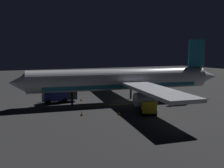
% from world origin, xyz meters
% --- Properties ---
extents(ground_plane, '(180.00, 180.00, 0.20)m').
position_xyz_m(ground_plane, '(0.00, 0.00, -0.10)').
color(ground_plane, '#323233').
extents(apron_guide_stripe, '(3.43, 19.18, 0.01)m').
position_xyz_m(apron_guide_stripe, '(-1.37, 4.00, 0.00)').
color(apron_guide_stripe, gold).
rests_on(apron_guide_stripe, ground_plane).
extents(airliner, '(37.91, 40.67, 11.77)m').
position_xyz_m(airliner, '(-0.08, -0.63, 4.10)').
color(airliner, silver).
rests_on(airliner, ground_plane).
extents(baggage_truck, '(2.55, 6.20, 2.31)m').
position_xyz_m(baggage_truck, '(4.21, 10.99, 1.21)').
color(baggage_truck, navy).
rests_on(baggage_truck, ground_plane).
extents(catering_truck, '(6.48, 4.53, 2.16)m').
position_xyz_m(catering_truck, '(-8.44, -0.39, 1.15)').
color(catering_truck, gold).
rests_on(catering_truck, ground_plane).
extents(ground_crew_worker, '(0.40, 0.40, 1.74)m').
position_xyz_m(ground_crew_worker, '(5.94, 13.63, 0.89)').
color(ground_crew_worker, black).
rests_on(ground_crew_worker, ground_plane).
extents(traffic_cone_near_left, '(0.50, 0.50, 0.55)m').
position_xyz_m(traffic_cone_near_left, '(3.97, 6.72, 0.25)').
color(traffic_cone_near_left, '#EA590F').
rests_on(traffic_cone_near_left, ground_plane).
extents(traffic_cone_near_right, '(0.50, 0.50, 0.55)m').
position_xyz_m(traffic_cone_near_right, '(-6.33, 9.61, 0.25)').
color(traffic_cone_near_right, '#EA590F').
rests_on(traffic_cone_near_right, ground_plane).
extents(traffic_cone_under_wing, '(0.50, 0.50, 0.55)m').
position_xyz_m(traffic_cone_under_wing, '(-8.23, 4.41, 0.25)').
color(traffic_cone_under_wing, '#EA590F').
rests_on(traffic_cone_under_wing, ground_plane).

